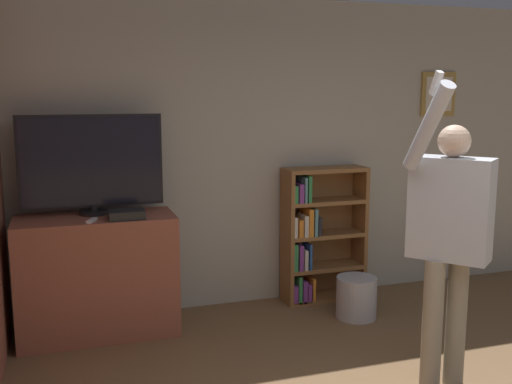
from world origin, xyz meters
TOP-DOWN VIEW (x-y plane):
  - wall_back at (0.01, 3.05)m, footprint 6.47×0.09m
  - tv_ledge at (-1.57, 2.66)m, footprint 1.21×0.53m
  - television at (-1.57, 2.77)m, footprint 1.09×0.22m
  - game_console at (-1.34, 2.52)m, footprint 0.27×0.19m
  - remote_loose at (-1.60, 2.49)m, footprint 0.09×0.14m
  - bookshelf at (0.39, 2.87)m, footprint 0.76×0.28m
  - person at (0.50, 1.09)m, footprint 0.63×0.58m
  - waste_bin at (0.53, 2.34)m, footprint 0.34×0.34m

SIDE VIEW (x-z plane):
  - waste_bin at x=0.53m, z-range 0.00..0.35m
  - tv_ledge at x=-1.57m, z-range 0.00..0.95m
  - bookshelf at x=0.39m, z-range -0.02..1.21m
  - remote_loose at x=-1.60m, z-range 0.95..0.97m
  - game_console at x=-1.34m, z-range 0.95..1.02m
  - person at x=0.50m, z-range 0.03..2.05m
  - wall_back at x=0.01m, z-range 0.00..2.70m
  - television at x=-1.57m, z-range 0.96..1.74m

